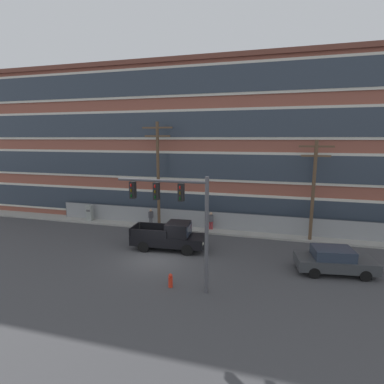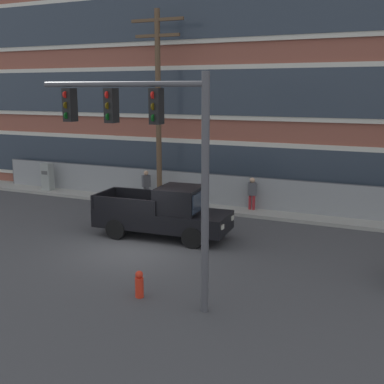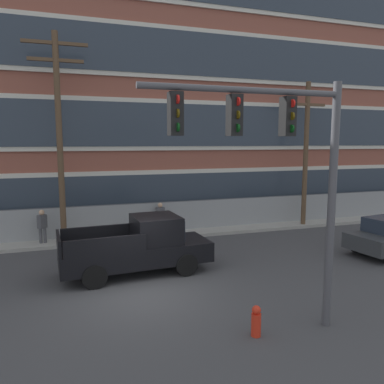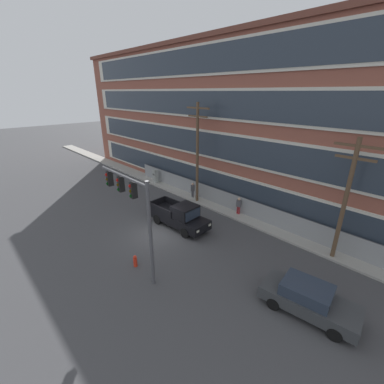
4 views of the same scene
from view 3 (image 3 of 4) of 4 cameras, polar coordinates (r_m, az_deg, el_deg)
name	(u,v)px [view 3 (image 3 of 4)]	position (r m, az deg, el deg)	size (l,w,h in m)	color
ground_plane	(142,294)	(12.19, -7.65, -15.20)	(160.00, 160.00, 0.00)	#424244
sidewalk_building_side	(115,238)	(18.73, -11.60, -6.84)	(80.00, 1.78, 0.16)	#9E9B93
brick_mill_building	(98,96)	(23.28, -14.19, 14.06)	(50.43, 8.87, 14.78)	brown
chain_link_fence	(188,216)	(19.68, -0.61, -3.67)	(33.17, 0.06, 1.67)	gray
traffic_signal_mast	(279,153)	(8.94, 13.18, 5.82)	(4.94, 0.43, 6.15)	#4C4C51
pickup_truck_black	(140,247)	(13.72, -7.97, -8.31)	(5.46, 2.26, 2.06)	black
utility_pole_near_corner	(59,131)	(17.53, -19.59, 8.80)	(2.69, 0.26, 9.37)	brown
utility_pole_midblock	(306,148)	(21.42, 16.98, 6.48)	(2.49, 0.26, 7.89)	brown
pedestrian_near_cabinet	(42,225)	(18.24, -21.85, -4.75)	(0.44, 0.46, 1.69)	#4C4C51
pedestrian_by_fence	(160,217)	(18.94, -4.85, -3.77)	(0.46, 0.37, 1.69)	maroon
fire_hydrant	(256,321)	(9.77, 9.75, -18.83)	(0.24, 0.24, 0.78)	red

